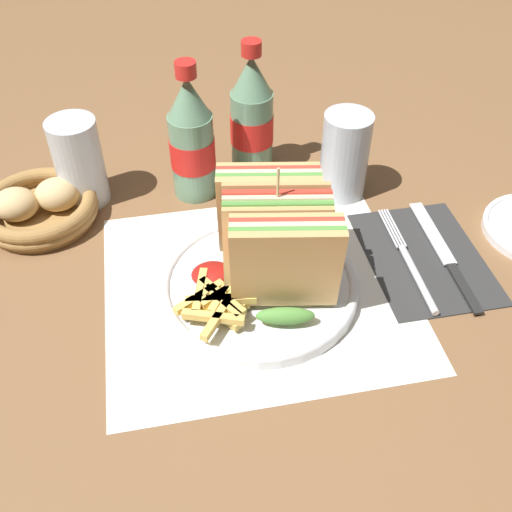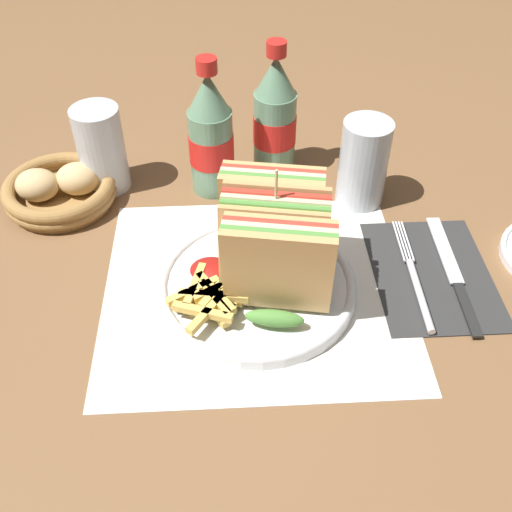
# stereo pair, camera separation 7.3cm
# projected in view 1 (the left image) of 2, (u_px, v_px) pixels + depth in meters

# --- Properties ---
(ground_plane) EXTENTS (4.00, 4.00, 0.00)m
(ground_plane) POSITION_uv_depth(u_px,v_px,m) (247.00, 282.00, 0.75)
(ground_plane) COLOR brown
(placemat) EXTENTS (0.37, 0.34, 0.00)m
(placemat) POSITION_uv_depth(u_px,v_px,m) (258.00, 288.00, 0.74)
(placemat) COLOR silver
(placemat) RESTS_ON ground_plane
(plate_main) EXTENTS (0.24, 0.24, 0.02)m
(plate_main) POSITION_uv_depth(u_px,v_px,m) (259.00, 285.00, 0.73)
(plate_main) COLOR white
(plate_main) RESTS_ON ground_plane
(club_sandwich) EXTENTS (0.13, 0.19, 0.16)m
(club_sandwich) POSITION_uv_depth(u_px,v_px,m) (276.00, 239.00, 0.69)
(club_sandwich) COLOR tan
(club_sandwich) RESTS_ON plate_main
(fries_pile) EXTENTS (0.10, 0.12, 0.02)m
(fries_pile) POSITION_uv_depth(u_px,v_px,m) (217.00, 302.00, 0.68)
(fries_pile) COLOR #E0B756
(fries_pile) RESTS_ON plate_main
(ketchup_blob) EXTENTS (0.05, 0.04, 0.02)m
(ketchup_blob) POSITION_uv_depth(u_px,v_px,m) (212.00, 274.00, 0.72)
(ketchup_blob) COLOR maroon
(ketchup_blob) RESTS_ON plate_main
(napkin) EXTENTS (0.15, 0.20, 0.00)m
(napkin) POSITION_uv_depth(u_px,v_px,m) (425.00, 258.00, 0.78)
(napkin) COLOR #2D2D2D
(napkin) RESTS_ON ground_plane
(fork) EXTENTS (0.02, 0.19, 0.01)m
(fork) POSITION_uv_depth(u_px,v_px,m) (412.00, 267.00, 0.76)
(fork) COLOR silver
(fork) RESTS_ON napkin
(knife) EXTENTS (0.02, 0.21, 0.00)m
(knife) POSITION_uv_depth(u_px,v_px,m) (445.00, 255.00, 0.78)
(knife) COLOR black
(knife) RESTS_ON napkin
(coke_bottle_near) EXTENTS (0.06, 0.06, 0.20)m
(coke_bottle_near) POSITION_uv_depth(u_px,v_px,m) (192.00, 141.00, 0.83)
(coke_bottle_near) COLOR slate
(coke_bottle_near) RESTS_ON ground_plane
(coke_bottle_far) EXTENTS (0.06, 0.06, 0.20)m
(coke_bottle_far) POSITION_uv_depth(u_px,v_px,m) (252.00, 118.00, 0.87)
(coke_bottle_far) COLOR slate
(coke_bottle_far) RESTS_ON ground_plane
(glass_near) EXTENTS (0.07, 0.07, 0.13)m
(glass_near) POSITION_uv_depth(u_px,v_px,m) (344.00, 160.00, 0.85)
(glass_near) COLOR silver
(glass_near) RESTS_ON ground_plane
(glass_far) EXTENTS (0.07, 0.07, 0.13)m
(glass_far) POSITION_uv_depth(u_px,v_px,m) (80.00, 167.00, 0.84)
(glass_far) COLOR silver
(glass_far) RESTS_ON ground_plane
(bread_basket) EXTENTS (0.16, 0.16, 0.06)m
(bread_basket) POSITION_uv_depth(u_px,v_px,m) (39.00, 207.00, 0.83)
(bread_basket) COLOR olive
(bread_basket) RESTS_ON ground_plane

